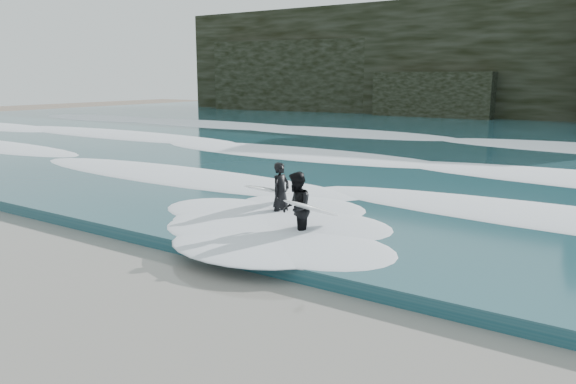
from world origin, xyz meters
TOP-DOWN VIEW (x-y plane):
  - ground at (0.00, 0.00)m, footprint 120.00×120.00m
  - sea at (0.00, 29.00)m, footprint 90.00×52.00m
  - headland at (0.00, 46.00)m, footprint 70.00×9.00m
  - foam_near at (0.00, 9.00)m, footprint 60.00×3.20m
  - foam_mid at (0.00, 16.00)m, footprint 60.00×4.00m
  - foam_far at (0.00, 25.00)m, footprint 60.00×4.80m
  - surfer_left at (0.64, 6.32)m, footprint 0.96×2.11m
  - surfer_right at (2.11, 5.01)m, footprint 1.24×1.92m

SIDE VIEW (x-z plane):
  - ground at x=0.00m, z-range 0.00..0.00m
  - sea at x=0.00m, z-range 0.00..0.30m
  - foam_near at x=0.00m, z-range 0.30..0.50m
  - foam_mid at x=0.00m, z-range 0.30..0.54m
  - foam_far at x=0.00m, z-range 0.30..0.60m
  - surfer_left at x=0.64m, z-range 0.01..1.57m
  - surfer_right at x=2.11m, z-range 0.01..1.63m
  - headland at x=0.00m, z-range 0.00..10.00m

